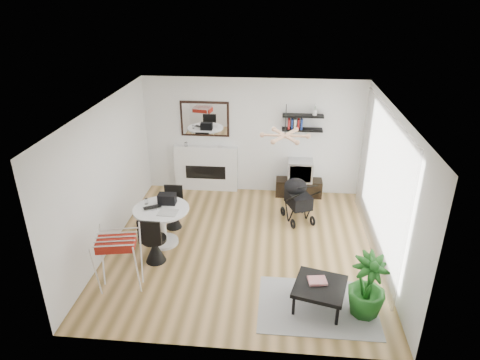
# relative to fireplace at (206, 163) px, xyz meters

# --- Properties ---
(floor) EXTENTS (5.00, 5.00, 0.00)m
(floor) POSITION_rel_fireplace_xyz_m (1.10, -2.42, -0.69)
(floor) COLOR olive
(floor) RESTS_ON ground
(ceiling) EXTENTS (5.00, 5.00, 0.00)m
(ceiling) POSITION_rel_fireplace_xyz_m (1.10, -2.42, 2.01)
(ceiling) COLOR white
(ceiling) RESTS_ON wall_back
(wall_back) EXTENTS (5.00, 0.00, 5.00)m
(wall_back) POSITION_rel_fireplace_xyz_m (1.10, 0.08, 0.66)
(wall_back) COLOR white
(wall_back) RESTS_ON floor
(wall_left) EXTENTS (0.00, 5.00, 5.00)m
(wall_left) POSITION_rel_fireplace_xyz_m (-1.40, -2.42, 0.66)
(wall_left) COLOR white
(wall_left) RESTS_ON floor
(wall_right) EXTENTS (0.00, 5.00, 5.00)m
(wall_right) POSITION_rel_fireplace_xyz_m (3.60, -2.42, 0.66)
(wall_right) COLOR white
(wall_right) RESTS_ON floor
(sheer_curtain) EXTENTS (0.04, 3.60, 2.60)m
(sheer_curtain) POSITION_rel_fireplace_xyz_m (3.50, -2.22, 0.66)
(sheer_curtain) COLOR white
(sheer_curtain) RESTS_ON wall_right
(fireplace) EXTENTS (1.50, 0.17, 2.16)m
(fireplace) POSITION_rel_fireplace_xyz_m (0.00, 0.00, 0.00)
(fireplace) COLOR white
(fireplace) RESTS_ON floor
(shelf_lower) EXTENTS (0.90, 0.25, 0.04)m
(shelf_lower) POSITION_rel_fireplace_xyz_m (2.21, -0.05, 0.91)
(shelf_lower) COLOR black
(shelf_lower) RESTS_ON wall_back
(shelf_upper) EXTENTS (0.90, 0.25, 0.04)m
(shelf_upper) POSITION_rel_fireplace_xyz_m (2.21, -0.05, 1.23)
(shelf_upper) COLOR black
(shelf_upper) RESTS_ON wall_back
(pendant_lamp) EXTENTS (0.90, 0.90, 0.10)m
(pendant_lamp) POSITION_rel_fireplace_xyz_m (1.80, -2.12, 1.46)
(pendant_lamp) COLOR tan
(pendant_lamp) RESTS_ON ceiling
(tv_console) EXTENTS (1.07, 0.37, 0.40)m
(tv_console) POSITION_rel_fireplace_xyz_m (2.21, -0.12, -0.49)
(tv_console) COLOR black
(tv_console) RESTS_ON floor
(crt_tv) EXTENTS (0.56, 0.49, 0.49)m
(crt_tv) POSITION_rel_fireplace_xyz_m (2.22, -0.12, -0.04)
(crt_tv) COLOR #B9B9BC
(crt_tv) RESTS_ON tv_console
(dining_table) EXTENTS (1.04, 1.04, 0.76)m
(dining_table) POSITION_rel_fireplace_xyz_m (-0.43, -2.43, -0.18)
(dining_table) COLOR white
(dining_table) RESTS_ON floor
(laptop) EXTENTS (0.39, 0.35, 0.03)m
(laptop) POSITION_rel_fireplace_xyz_m (-0.57, -2.47, 0.09)
(laptop) COLOR black
(laptop) RESTS_ON dining_table
(black_bag) EXTENTS (0.34, 0.21, 0.20)m
(black_bag) POSITION_rel_fireplace_xyz_m (-0.36, -2.23, 0.18)
(black_bag) COLOR black
(black_bag) RESTS_ON dining_table
(newspaper) EXTENTS (0.36, 0.30, 0.01)m
(newspaper) POSITION_rel_fireplace_xyz_m (-0.26, -2.58, 0.08)
(newspaper) COLOR silver
(newspaper) RESTS_ON dining_table
(drinking_glass) EXTENTS (0.06, 0.06, 0.11)m
(drinking_glass) POSITION_rel_fireplace_xyz_m (-0.76, -2.28, 0.13)
(drinking_glass) COLOR white
(drinking_glass) RESTS_ON dining_table
(chair_far) EXTENTS (0.41, 0.41, 0.86)m
(chair_far) POSITION_rel_fireplace_xyz_m (-0.38, -1.80, -0.41)
(chair_far) COLOR black
(chair_far) RESTS_ON floor
(chair_near) EXTENTS (0.44, 0.45, 0.93)m
(chair_near) POSITION_rel_fireplace_xyz_m (-0.43, -3.03, -0.39)
(chair_near) COLOR black
(chair_near) RESTS_ON floor
(drying_rack) EXTENTS (0.77, 0.74, 1.00)m
(drying_rack) POSITION_rel_fireplace_xyz_m (-0.77, -3.81, -0.16)
(drying_rack) COLOR white
(drying_rack) RESTS_ON floor
(stroller) EXTENTS (0.74, 0.89, 0.98)m
(stroller) POSITION_rel_fireplace_xyz_m (2.13, -1.24, -0.27)
(stroller) COLOR black
(stroller) RESTS_ON floor
(rug) EXTENTS (1.82, 1.31, 0.01)m
(rug) POSITION_rel_fireplace_xyz_m (2.39, -3.96, -0.68)
(rug) COLOR gray
(rug) RESTS_ON floor
(coffee_table) EXTENTS (0.92, 0.92, 0.39)m
(coffee_table) POSITION_rel_fireplace_xyz_m (2.40, -3.94, -0.33)
(coffee_table) COLOR black
(coffee_table) RESTS_ON rug
(magazines) EXTENTS (0.31, 0.26, 0.04)m
(magazines) POSITION_rel_fireplace_xyz_m (2.37, -3.87, -0.27)
(magazines) COLOR #D83640
(magazines) RESTS_ON coffee_table
(potted_plant) EXTENTS (0.74, 0.74, 1.02)m
(potted_plant) POSITION_rel_fireplace_xyz_m (3.08, -4.04, -0.18)
(potted_plant) COLOR #1C5D1A
(potted_plant) RESTS_ON floor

